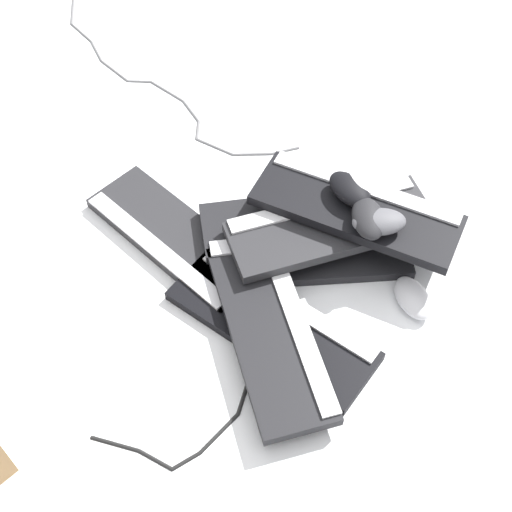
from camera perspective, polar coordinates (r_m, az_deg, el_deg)
ground_plane at (r=1.50m, az=1.08°, el=-3.28°), size 3.20×3.20×0.00m
keyboard_0 at (r=1.45m, az=1.34°, el=-5.48°), size 0.42×0.42×0.03m
keyboard_1 at (r=1.55m, az=4.16°, el=0.26°), size 0.19×0.45×0.03m
keyboard_2 at (r=1.58m, az=-6.54°, el=1.46°), size 0.44×0.39×0.03m
keyboard_3 at (r=1.56m, az=3.74°, el=2.70°), size 0.15×0.44×0.03m
keyboard_4 at (r=1.40m, az=1.19°, el=-5.93°), size 0.45×0.20×0.03m
keyboard_5 at (r=1.52m, az=6.00°, el=2.42°), size 0.22×0.46×0.03m
keyboard_6 at (r=1.52m, az=8.05°, el=3.77°), size 0.37×0.45×0.03m
mouse_0 at (r=1.51m, az=12.45°, el=-3.30°), size 0.12×0.09×0.04m
mouse_1 at (r=1.52m, az=8.26°, el=5.76°), size 0.13×0.11×0.04m
mouse_2 at (r=1.46m, az=8.97°, el=2.99°), size 0.11×0.07×0.04m
mouse_3 at (r=1.51m, az=7.51°, el=5.30°), size 0.13×0.11×0.04m
mouse_4 at (r=1.46m, az=9.82°, el=2.72°), size 0.08×0.12×0.04m
cable_0 at (r=1.45m, az=-5.80°, el=-6.66°), size 0.66×0.31×0.01m
cable_1 at (r=1.96m, az=-8.12°, el=13.33°), size 0.73×0.56×0.01m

